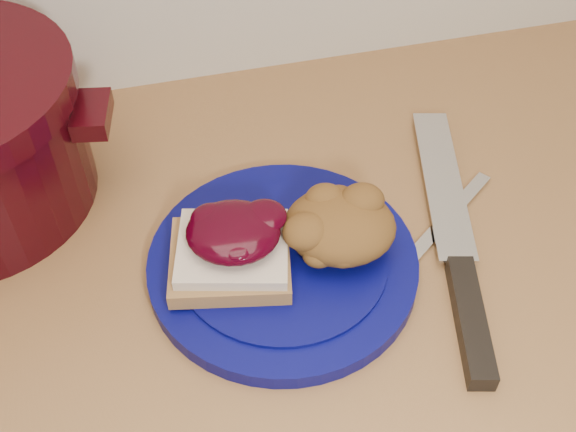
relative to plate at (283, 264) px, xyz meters
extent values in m
cylinder|color=#050752|center=(0.00, 0.00, 0.00)|extent=(0.31, 0.31, 0.02)
cube|color=olive|center=(-0.05, 0.00, 0.02)|extent=(0.12, 0.11, 0.02)
cube|color=beige|center=(-0.04, 0.00, 0.03)|extent=(0.11, 0.11, 0.01)
ellipsoid|color=black|center=(-0.04, 0.00, 0.05)|extent=(0.10, 0.10, 0.02)
ellipsoid|color=brown|center=(0.05, 0.00, 0.04)|extent=(0.12, 0.11, 0.05)
cube|color=black|center=(0.14, -0.10, 0.00)|extent=(0.05, 0.13, 0.02)
cube|color=silver|center=(0.18, 0.06, 0.00)|extent=(0.09, 0.21, 0.00)
cube|color=silver|center=(0.16, 0.01, 0.00)|extent=(0.15, 0.11, 0.00)
cube|color=black|center=(-0.15, 0.15, 0.09)|extent=(0.04, 0.06, 0.02)
camera|label=1|loc=(-0.10, -0.40, 0.52)|focal=45.00mm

